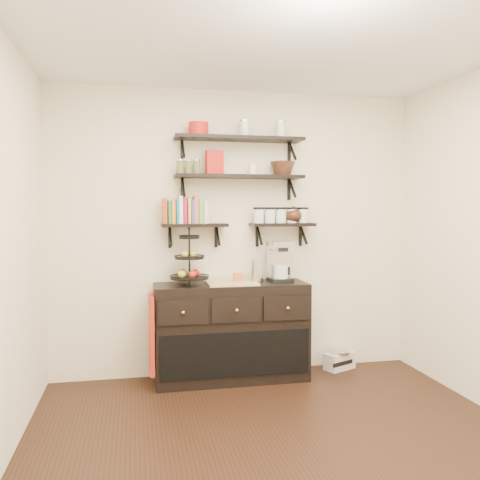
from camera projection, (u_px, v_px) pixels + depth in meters
The scene contains 21 objects.
floor at pixel (290, 456), 3.26m from camera, with size 3.50×3.50×0.00m, color black.
ceiling at pixel (293, 26), 3.09m from camera, with size 3.50×3.50×0.02m, color white.
back_wall at pixel (236, 233), 4.88m from camera, with size 3.50×0.02×2.70m, color white.
shelf_top at pixel (239, 139), 4.70m from camera, with size 1.20×0.27×0.23m.
shelf_mid at pixel (239, 177), 4.72m from camera, with size 1.20×0.27×0.23m.
shelf_low_left at pixel (194, 226), 4.68m from camera, with size 0.60×0.25×0.23m.
shelf_low_right at pixel (282, 225), 4.85m from camera, with size 0.60×0.25×0.23m.
cookbooks at pixel (187, 211), 4.65m from camera, with size 0.40×0.15×0.26m.
glass_canisters at pixel (281, 216), 4.84m from camera, with size 0.54×0.10×0.13m.
sideboard at pixel (231, 331), 4.69m from camera, with size 1.40×0.50×0.92m.
fruit_stand at pixel (190, 265), 4.58m from camera, with size 0.34×0.34×0.50m.
candle at pixel (238, 277), 4.67m from camera, with size 0.08×0.08×0.08m, color #AD6028.
coffee_maker at pixel (280, 262), 4.77m from camera, with size 0.22×0.22×0.38m.
thermal_carafe at pixel (257, 271), 4.68m from camera, with size 0.11×0.11×0.22m, color silver.
apron at pixel (152, 334), 4.44m from camera, with size 0.04×0.29×0.68m, color maroon.
radio at pixel (340, 360), 5.02m from camera, with size 0.34×0.28×0.18m.
recipe_box at pixel (214, 163), 4.66m from camera, with size 0.16×0.06×0.22m, color red.
walnut_bowl at pixel (283, 169), 4.80m from camera, with size 0.24×0.24×0.13m, color black, non-canonical shape.
ramekins at pixel (253, 170), 4.74m from camera, with size 0.09×0.09×0.10m, color white.
teapot at pixel (293, 214), 4.86m from camera, with size 0.21×0.16×0.16m, color #391C11, non-canonical shape.
red_pot at pixel (198, 129), 4.61m from camera, with size 0.18×0.18×0.12m, color red.
Camera 1 is at (-0.96, -3.03, 1.59)m, focal length 38.00 mm.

